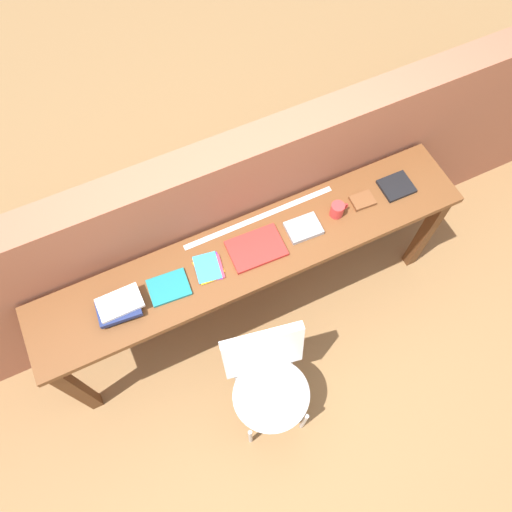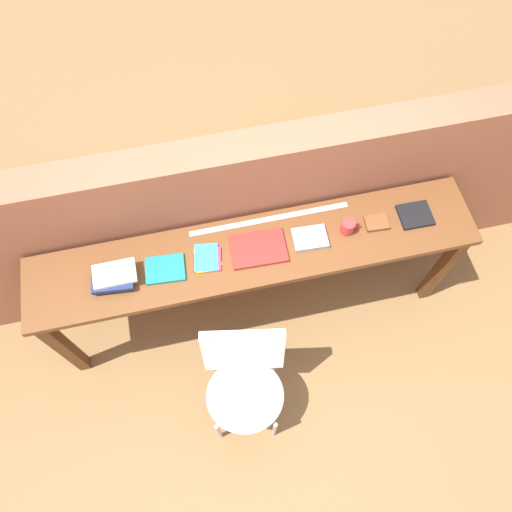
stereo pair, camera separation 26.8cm
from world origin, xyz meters
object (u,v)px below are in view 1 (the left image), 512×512
(leather_journal_brown, at_px, (363,201))
(pamphlet_pile_colourful, at_px, (208,268))
(chair_white_moulded, at_px, (268,380))
(magazine_cycling, at_px, (169,287))
(book_open_centre, at_px, (256,248))
(book_stack_leftmost, at_px, (119,307))
(book_repair_rightmost, at_px, (396,186))
(mug, at_px, (338,210))

(leather_journal_brown, bearing_deg, pamphlet_pile_colourful, -175.86)
(chair_white_moulded, distance_m, magazine_cycling, 0.76)
(magazine_cycling, distance_m, book_open_centre, 0.51)
(book_stack_leftmost, bearing_deg, book_repair_rightmost, 1.22)
(book_stack_leftmost, distance_m, leather_journal_brown, 1.46)
(magazine_cycling, relative_size, leather_journal_brown, 1.61)
(book_stack_leftmost, bearing_deg, mug, 1.26)
(leather_journal_brown, height_order, book_repair_rightmost, leather_journal_brown)
(pamphlet_pile_colourful, relative_size, mug, 1.71)
(chair_white_moulded, relative_size, book_open_centre, 2.98)
(pamphlet_pile_colourful, bearing_deg, book_repair_rightmost, 0.55)
(book_open_centre, bearing_deg, book_stack_leftmost, -176.44)
(book_stack_leftmost, relative_size, book_open_centre, 0.81)
(mug, bearing_deg, leather_journal_brown, 2.38)
(magazine_cycling, xyz_separation_m, mug, (1.02, 0.02, 0.04))
(book_open_centre, height_order, book_repair_rightmost, same)
(chair_white_moulded, height_order, book_open_centre, book_open_centre)
(pamphlet_pile_colourful, xyz_separation_m, book_repair_rightmost, (1.19, 0.01, 0.00))
(book_stack_leftmost, distance_m, book_open_centre, 0.78)
(mug, xyz_separation_m, leather_journal_brown, (0.17, 0.01, -0.03))
(chair_white_moulded, height_order, leather_journal_brown, leather_journal_brown)
(chair_white_moulded, distance_m, book_stack_leftmost, 0.90)
(book_stack_leftmost, height_order, magazine_cycling, book_stack_leftmost)
(pamphlet_pile_colourful, bearing_deg, book_stack_leftmost, -177.18)
(chair_white_moulded, bearing_deg, mug, 40.38)
(pamphlet_pile_colourful, relative_size, book_repair_rightmost, 1.03)
(chair_white_moulded, relative_size, magazine_cycling, 4.26)
(chair_white_moulded, distance_m, leather_journal_brown, 1.15)
(mug, bearing_deg, pamphlet_pile_colourful, -179.74)
(book_stack_leftmost, xyz_separation_m, book_repair_rightmost, (1.69, 0.04, -0.03))
(pamphlet_pile_colourful, xyz_separation_m, leather_journal_brown, (0.96, 0.01, 0.00))
(chair_white_moulded, height_order, book_stack_leftmost, book_stack_leftmost)
(book_stack_leftmost, relative_size, book_repair_rightmost, 1.33)
(chair_white_moulded, distance_m, mug, 1.02)
(chair_white_moulded, height_order, mug, mug)
(mug, height_order, book_repair_rightmost, mug)
(book_repair_rightmost, bearing_deg, pamphlet_pile_colourful, -178.42)
(book_open_centre, height_order, leather_journal_brown, leather_journal_brown)
(chair_white_moulded, xyz_separation_m, pamphlet_pile_colourful, (-0.07, 0.61, 0.36))
(leather_journal_brown, bearing_deg, book_stack_leftmost, -175.11)
(mug, relative_size, book_repair_rightmost, 0.60)
(pamphlet_pile_colourful, bearing_deg, leather_journal_brown, 0.65)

